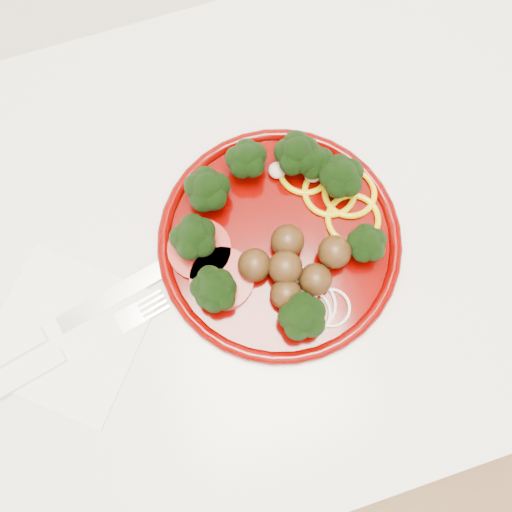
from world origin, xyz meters
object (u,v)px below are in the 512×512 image
object	(u,v)px
knife	(39,337)
plate	(278,236)
fork	(48,364)
napkin	(67,334)

from	to	relation	value
knife	plate	bearing A→B (deg)	-7.54
knife	fork	world-z (taller)	knife
napkin	plate	bearing A→B (deg)	6.62
plate	fork	xyz separation A→B (m)	(-0.27, -0.05, -0.01)
plate	knife	distance (m)	0.27
plate	napkin	distance (m)	0.24
plate	napkin	size ratio (longest dim) A/B	1.76
napkin	fork	bearing A→B (deg)	-134.23
napkin	knife	xyz separation A→B (m)	(-0.03, 0.00, 0.01)
plate	knife	world-z (taller)	plate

